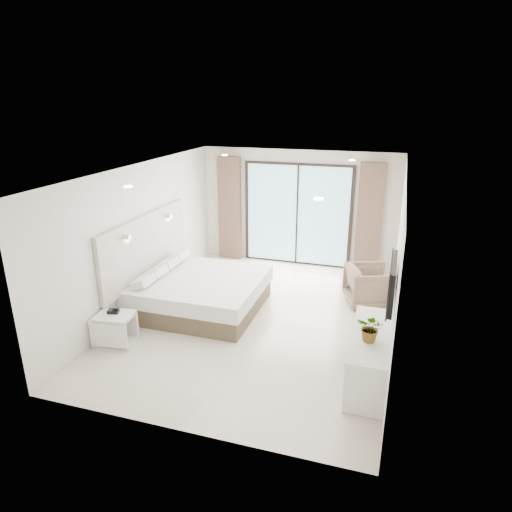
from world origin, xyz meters
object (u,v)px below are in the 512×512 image
(console_desk, at_px, (370,346))
(nightstand, at_px, (116,329))
(bed, at_px, (200,293))
(armchair, at_px, (369,284))

(console_desk, bearing_deg, nightstand, -177.85)
(bed, height_order, armchair, armchair)
(nightstand, xyz_separation_m, console_desk, (3.99, 0.15, 0.31))
(bed, xyz_separation_m, armchair, (3.03, 1.16, 0.10))
(bed, bearing_deg, console_desk, -24.42)
(bed, xyz_separation_m, nightstand, (-0.77, -1.61, -0.07))
(bed, height_order, console_desk, console_desk)
(nightstand, bearing_deg, console_desk, -4.90)
(armchair, bearing_deg, bed, 90.10)
(nightstand, height_order, armchair, armchair)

